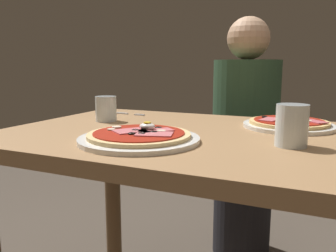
# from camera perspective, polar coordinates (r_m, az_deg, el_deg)

# --- Properties ---
(dining_table) EXTENTS (1.18, 0.77, 0.76)m
(dining_table) POSITION_cam_1_polar(r_m,az_deg,el_deg) (1.05, 5.24, -7.88)
(dining_table) COLOR #9E754C
(dining_table) RESTS_ON ground
(pizza_foreground) EXTENTS (0.32, 0.32, 0.05)m
(pizza_foreground) POSITION_cam_1_polar(r_m,az_deg,el_deg) (0.91, -4.74, -1.80)
(pizza_foreground) COLOR white
(pizza_foreground) RESTS_ON dining_table
(pizza_across_left) EXTENTS (0.28, 0.28, 0.03)m
(pizza_across_left) POSITION_cam_1_polar(r_m,az_deg,el_deg) (1.17, 19.23, 0.33)
(pizza_across_left) COLOR white
(pizza_across_left) RESTS_ON dining_table
(water_glass_near) EXTENTS (0.08, 0.08, 0.10)m
(water_glass_near) POSITION_cam_1_polar(r_m,az_deg,el_deg) (0.90, 19.67, -0.38)
(water_glass_near) COLOR silver
(water_glass_near) RESTS_ON dining_table
(water_glass_far) EXTENTS (0.07, 0.07, 0.09)m
(water_glass_far) POSITION_cam_1_polar(r_m,az_deg,el_deg) (1.25, -10.16, 2.54)
(water_glass_far) COLOR silver
(water_glass_far) RESTS_ON dining_table
(fork) EXTENTS (0.16, 0.04, 0.00)m
(fork) POSITION_cam_1_polar(r_m,az_deg,el_deg) (1.42, -6.97, 2.05)
(fork) COLOR silver
(fork) RESTS_ON dining_table
(diner_person) EXTENTS (0.32, 0.32, 1.18)m
(diner_person) POSITION_cam_1_polar(r_m,az_deg,el_deg) (1.76, 12.45, -3.23)
(diner_person) COLOR black
(diner_person) RESTS_ON ground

